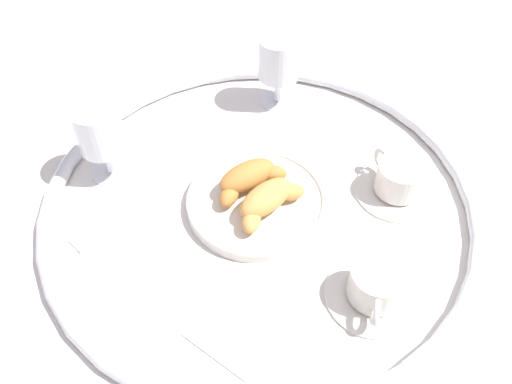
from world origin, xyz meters
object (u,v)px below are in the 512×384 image
Objects in this scene: coffee_cup_near at (375,287)px; folded_napkin at (238,326)px; juice_glass_left at (100,132)px; juice_glass_right at (279,61)px; croissant_large at (248,178)px; coffee_cup_far at (398,181)px; croissant_small at (267,200)px; sugar_packet at (88,237)px; pastry_plate at (256,200)px.

coffee_cup_near is 1.24× the size of folded_napkin.
juice_glass_left is 0.35m from juice_glass_right.
coffee_cup_near is at bearing 112.60° from croissant_large.
coffee_cup_far is at bearing -128.41° from coffee_cup_near.
croissant_small is at bearing 102.45° from croissant_large.
sugar_packet is at bearing -33.73° from coffee_cup_near.
juice_glass_left is (0.44, -0.21, 0.07)m from coffee_cup_far.
pastry_plate is at bearing -13.24° from coffee_cup_far.
coffee_cup_far is at bearing 173.90° from croissant_small.
juice_glass_right is at bearing -166.64° from juice_glass_left.
croissant_large is at bearing -67.40° from coffee_cup_near.
sugar_packet is (0.36, -0.24, -0.02)m from coffee_cup_near.
pastry_plate is at bearing -116.23° from folded_napkin.
coffee_cup_near is 0.44m from sugar_packet.
croissant_large is 0.95× the size of juice_glass_right.
croissant_large is at bearing 57.37° from juice_glass_right.
juice_glass_left is at bearing -72.38° from folded_napkin.
croissant_large is 0.25m from juice_glass_right.
pastry_plate is 0.22m from folded_napkin.
juice_glass_right is at bearing -71.11° from coffee_cup_far.
croissant_large is 0.25m from juice_glass_left.
juice_glass_right is (-0.03, -0.45, 0.07)m from coffee_cup_near.
coffee_cup_near is 0.97× the size of juice_glass_left.
folded_napkin is (-0.11, 0.35, -0.09)m from juice_glass_left.
sugar_packet is at bearing -52.64° from folded_napkin.
croissant_large is at bearing -78.38° from pastry_plate.
sugar_packet is (0.40, 0.21, -0.09)m from juice_glass_right.
croissant_large is 0.26m from sugar_packet.
croissant_small is 1.15× the size of folded_napkin.
pastry_plate is at bearing 143.85° from juice_glass_left.
croissant_small is at bearing -121.86° from folded_napkin.
croissant_small is at bearing 143.59° from sugar_packet.
pastry_plate is 1.62× the size of juice_glass_right.
pastry_plate is 0.04m from croissant_small.
juice_glass_right is at bearing -177.49° from sugar_packet.
croissant_large is 1.05× the size of croissant_small.
pastry_plate is 0.23m from coffee_cup_far.
coffee_cup_far reaches higher than sugar_packet.
pastry_plate is at bearing -66.29° from coffee_cup_near.
pastry_plate is 2.06× the size of folded_napkin.
croissant_large reaches higher than pastry_plate.
croissant_large is 0.26m from coffee_cup_near.
croissant_large is at bearing -77.55° from croissant_small.
juice_glass_right is (0.10, -0.29, 0.07)m from coffee_cup_far.
croissant_small is 0.93× the size of coffee_cup_near.
croissant_small is 0.20m from folded_napkin.
folded_napkin is at bearing -6.04° from coffee_cup_near.
croissant_large is 0.98× the size of coffee_cup_far.
croissant_small reaches higher than coffee_cup_near.
croissant_small is 0.93× the size of coffee_cup_far.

